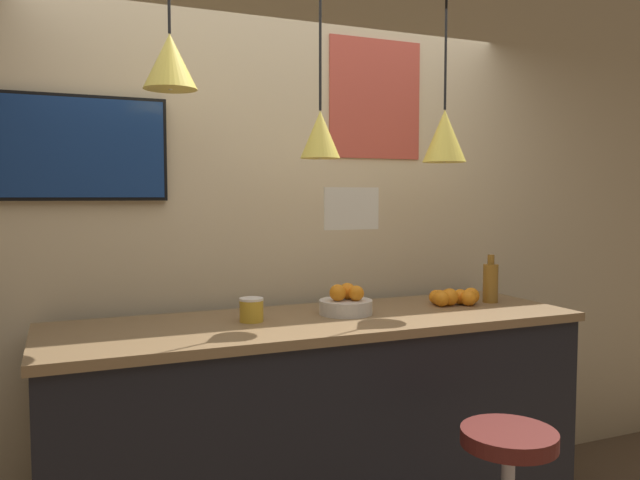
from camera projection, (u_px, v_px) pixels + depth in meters
name	position (u px, v px, depth m)	size (l,w,h in m)	color
back_wall	(284.00, 228.00, 3.21)	(8.00, 0.06, 2.90)	beige
service_counter	(320.00, 434.00, 2.83)	(2.39, 0.74, 1.07)	black
fruit_bowl	(346.00, 303.00, 2.88)	(0.25, 0.25, 0.14)	beige
orange_pile	(451.00, 297.00, 3.12)	(0.26, 0.19, 0.09)	orange
juice_bottle	(491.00, 282.00, 3.19)	(0.08, 0.08, 0.25)	olive
spread_jar	(251.00, 310.00, 2.71)	(0.11, 0.11, 0.10)	gold
pendant_lamp_left	(170.00, 61.00, 2.47)	(0.21, 0.21, 0.76)	black
pendant_lamp_middle	(320.00, 133.00, 2.74)	(0.18, 0.18, 1.02)	black
pendant_lamp_right	(445.00, 135.00, 2.98)	(0.21, 0.21, 1.02)	black
mounted_tv	(81.00, 148.00, 2.76)	(0.74, 0.04, 0.47)	black
hanging_menu_board	(352.00, 209.00, 2.50)	(0.24, 0.01, 0.17)	white
wall_poster	(376.00, 99.00, 3.32)	(0.54, 0.01, 0.63)	#C64C3D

